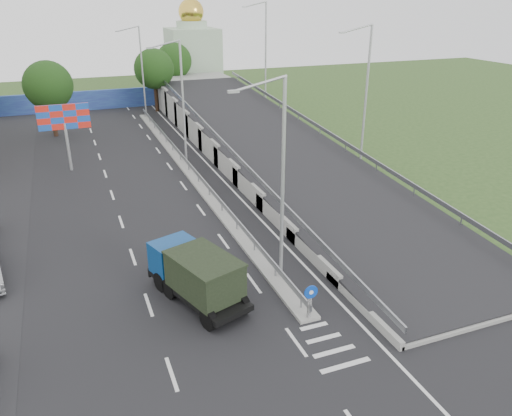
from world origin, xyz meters
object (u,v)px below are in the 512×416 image
lamp_post_far (140,66)px  dump_truck (196,273)px  lamp_post_mid (181,97)px  sign_bollard (310,301)px  billboard (64,121)px  church (193,55)px  lamp_post_near (279,172)px

lamp_post_far → dump_truck: lamp_post_far is taller
lamp_post_mid → lamp_post_far: bearing=90.0°
sign_bollard → dump_truck: dump_truck is taller
sign_bollard → billboard: (-9.00, 25.83, 3.15)m
church → dump_truck: 56.29m
lamp_post_near → lamp_post_far: same height
sign_bollard → lamp_post_far: lamp_post_far is taller
lamp_post_near → church: bearing=79.6°
lamp_post_mid → billboard: size_ratio=1.83×
lamp_post_mid → dump_truck: (-4.33, -20.32, -4.38)m
sign_bollard → lamp_post_near: 6.12m
lamp_post_mid → billboard: lamp_post_mid is taller
sign_bollard → lamp_post_far: bearing=89.9°
sign_bollard → lamp_post_near: lamp_post_near is taller
lamp_post_mid → dump_truck: size_ratio=1.62×
lamp_post_near → billboard: bearing=112.5°
lamp_post_far → church: church is taller
lamp_post_mid → billboard: (-9.11, 2.00, -1.62)m
lamp_post_mid → lamp_post_far: size_ratio=1.00×
billboard → dump_truck: 22.99m
sign_bollard → lamp_post_mid: bearing=89.7°
lamp_post_near → lamp_post_far: bearing=90.0°
church → lamp_post_mid: bearing=-106.2°
lamp_post_mid → dump_truck: lamp_post_mid is taller
lamp_post_far → billboard: (-9.11, -18.00, -1.62)m
church → billboard: (-19.00, -32.00, -1.12)m
billboard → lamp_post_mid: bearing=-12.4°
sign_bollard → dump_truck: bearing=140.3°
lamp_post_mid → dump_truck: 21.23m
lamp_post_near → lamp_post_mid: same height
lamp_post_mid → billboard: bearing=167.6°
sign_bollard → billboard: billboard is taller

